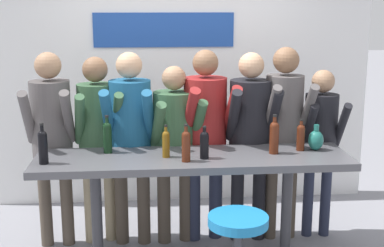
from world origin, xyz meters
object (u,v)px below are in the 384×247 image
object	(u,v)px
person_center_left	(131,128)
wine_bottle_3	(166,143)
wine_bottle_5	(204,143)
wine_bottle_6	(301,136)
wine_bottle_4	(186,145)
person_center_right	(205,125)
wine_bottle_1	(43,145)
bar_stool	(238,247)
person_right	(250,127)
tasting_table	(193,172)
person_rightmost	(321,134)
decorative_vase	(316,140)
wine_bottle_0	(107,136)
person_center	(175,136)
person_far_left	(51,128)
person_far_right	(284,122)
wine_bottle_2	(274,136)
person_left	(97,129)

from	to	relation	value
person_center_left	wine_bottle_3	world-z (taller)	person_center_left
wine_bottle_5	wine_bottle_6	bearing A→B (deg)	11.46
wine_bottle_4	wine_bottle_5	bearing A→B (deg)	24.09
person_center_right	wine_bottle_1	xyz separation A→B (m)	(-1.33, -0.63, 0.01)
bar_stool	wine_bottle_5	size ratio (longest dim) A/B	2.67
person_right	tasting_table	bearing A→B (deg)	-139.73
person_rightmost	wine_bottle_4	size ratio (longest dim) A/B	5.31
person_right	wine_bottle_5	xyz separation A→B (m)	(-0.48, -0.55, -0.00)
person_right	decorative_vase	size ratio (longest dim) A/B	8.01
bar_stool	wine_bottle_1	size ratio (longest dim) A/B	2.20
wine_bottle_3	wine_bottle_0	bearing A→B (deg)	160.00
person_center	wine_bottle_4	bearing A→B (deg)	-94.89
wine_bottle_5	person_far_left	bearing A→B (deg)	156.07
person_center_right	decorative_vase	world-z (taller)	person_center_right
tasting_table	person_center	world-z (taller)	person_center
person_far_right	person_far_left	bearing A→B (deg)	178.00
tasting_table	person_center_left	size ratio (longest dim) A/B	1.45
wine_bottle_5	decorative_vase	distance (m)	0.98
person_center_right	person_far_right	world-z (taller)	person_far_right
person_center_left	person_far_left	bearing A→B (deg)	-176.98
bar_stool	wine_bottle_1	world-z (taller)	wine_bottle_1
person_far_left	person_rightmost	xyz separation A→B (m)	(2.44, -0.00, -0.11)
person_rightmost	person_center	bearing A→B (deg)	-177.22
wine_bottle_2	tasting_table	bearing A→B (deg)	-178.10
wine_bottle_6	wine_bottle_5	bearing A→B (deg)	-168.54
bar_stool	person_right	distance (m)	1.32
wine_bottle_0	wine_bottle_6	distance (m)	1.62
tasting_table	decorative_vase	size ratio (longest dim) A/B	11.66
tasting_table	wine_bottle_3	xyz separation A→B (m)	(-0.22, -0.01, 0.25)
person_left	decorative_vase	bearing A→B (deg)	-24.25
bar_stool	person_left	xyz separation A→B (m)	(-1.08, 1.22, 0.60)
person_center_right	wine_bottle_3	world-z (taller)	person_center_right
wine_bottle_3	wine_bottle_4	distance (m)	0.20
wine_bottle_2	person_right	bearing A→B (deg)	104.17
person_center_left	decorative_vase	world-z (taller)	person_center_left
decorative_vase	person_center_left	bearing A→B (deg)	166.21
tasting_table	wine_bottle_2	size ratio (longest dim) A/B	7.82
person_rightmost	wine_bottle_2	distance (m)	0.74
person_rightmost	tasting_table	bearing A→B (deg)	-155.62
person_far_left	person_center_right	distance (m)	1.37
person_far_left	wine_bottle_2	bearing A→B (deg)	-15.46
person_far_left	person_center	world-z (taller)	person_far_left
wine_bottle_5	tasting_table	bearing A→B (deg)	138.29
person_far_left	wine_bottle_1	world-z (taller)	person_far_left
wine_bottle_4	wine_bottle_5	size ratio (longest dim) A/B	1.13
person_far_left	person_center_right	world-z (taller)	person_center_right
person_far_right	wine_bottle_3	xyz separation A→B (m)	(-1.09, -0.49, -0.04)
person_far_right	person_rightmost	distance (m)	0.38
person_far_right	wine_bottle_0	size ratio (longest dim) A/B	5.69
tasting_table	wine_bottle_1	world-z (taller)	wine_bottle_1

